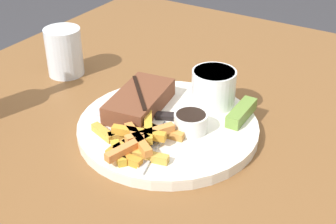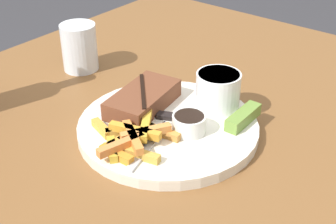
% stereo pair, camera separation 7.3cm
% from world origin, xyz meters
% --- Properties ---
extents(dining_table, '(1.13, 0.96, 0.72)m').
position_xyz_m(dining_table, '(0.00, 0.00, 0.64)').
color(dining_table, brown).
rests_on(dining_table, ground_plane).
extents(dinner_plate, '(0.29, 0.29, 0.02)m').
position_xyz_m(dinner_plate, '(0.00, 0.00, 0.73)').
color(dinner_plate, silver).
rests_on(dinner_plate, dining_table).
extents(steak_portion, '(0.15, 0.09, 0.03)m').
position_xyz_m(steak_portion, '(0.01, 0.06, 0.76)').
color(steak_portion, brown).
rests_on(steak_portion, dinner_plate).
extents(fries_pile, '(0.14, 0.15, 0.02)m').
position_xyz_m(fries_pile, '(-0.08, 0.01, 0.75)').
color(fries_pile, '#C08D38').
rests_on(fries_pile, dinner_plate).
extents(coleslaw_cup, '(0.07, 0.07, 0.06)m').
position_xyz_m(coleslaw_cup, '(0.09, -0.03, 0.77)').
color(coleslaw_cup, white).
rests_on(coleslaw_cup, dinner_plate).
extents(dipping_sauce_cup, '(0.05, 0.05, 0.03)m').
position_xyz_m(dipping_sauce_cup, '(-0.00, -0.04, 0.76)').
color(dipping_sauce_cup, silver).
rests_on(dipping_sauce_cup, dinner_plate).
extents(pickle_spear, '(0.08, 0.02, 0.02)m').
position_xyz_m(pickle_spear, '(0.07, -0.09, 0.75)').
color(pickle_spear, olive).
rests_on(pickle_spear, dinner_plate).
extents(fork_utensil, '(0.13, 0.05, 0.00)m').
position_xyz_m(fork_utensil, '(-0.07, -0.02, 0.74)').
color(fork_utensil, '#B7B7BC').
rests_on(fork_utensil, dinner_plate).
extents(knife_utensil, '(0.08, 0.16, 0.01)m').
position_xyz_m(knife_utensil, '(-0.00, 0.04, 0.74)').
color(knife_utensil, '#B7B7BC').
rests_on(knife_utensil, dinner_plate).
extents(drinking_glass, '(0.07, 0.07, 0.09)m').
position_xyz_m(drinking_glass, '(0.07, 0.28, 0.77)').
color(drinking_glass, silver).
rests_on(drinking_glass, dining_table).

